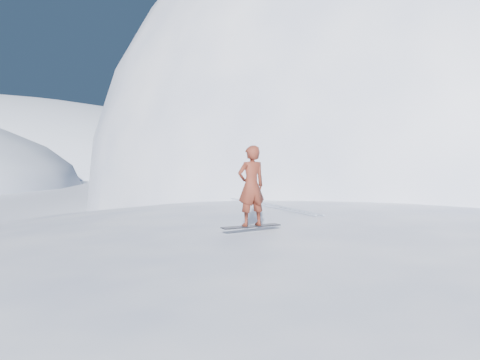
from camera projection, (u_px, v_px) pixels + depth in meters
The scene contains 8 objects.
ground at pixel (358, 309), 12.61m from camera, with size 400.00×400.00×0.00m, color white.
near_ridge at pixel (338, 278), 15.76m from camera, with size 36.00×28.00×4.80m, color white.
summit_peak at pixel (424, 200), 43.60m from camera, with size 60.00×56.00×56.00m, color white.
peak_shoulder at pixel (339, 212), 34.55m from camera, with size 28.00×24.00×18.00m, color white.
wind_bumps at pixel (306, 289), 14.49m from camera, with size 16.00×14.40×1.00m.
snowboard at pixel (251, 226), 11.45m from camera, with size 1.53×0.29×0.03m, color black.
snowboarder at pixel (251, 186), 11.40m from camera, with size 0.72×0.47×1.97m, color maroon.
board_tracks at pixel (271, 205), 16.31m from camera, with size 1.27×5.96×0.04m.
Camera 1 is at (-6.46, -11.06, 4.15)m, focal length 35.00 mm.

